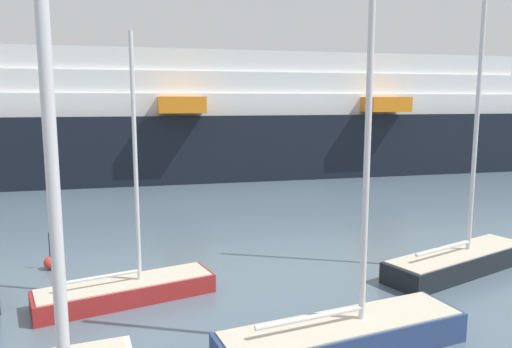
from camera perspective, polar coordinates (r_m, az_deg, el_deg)
The scene contains 5 objects.
sailboat_0 at distance 17.73m, azimuth -14.91°, elevation -12.71°, with size 6.20×2.78×9.03m.
sailboat_2 at distance 21.37m, azimuth 22.67°, elevation -8.84°, with size 7.39×3.71×13.57m.
sailboat_4 at distance 14.14m, azimuth 10.25°, elevation -17.70°, with size 7.24×2.51×11.06m.
channel_buoy_1 at distance 21.82m, azimuth -22.87°, elevation -9.49°, with size 0.55×0.55×1.55m.
cruise_ship at distance 46.78m, azimuth -20.59°, elevation 5.94°, with size 101.63×20.68×16.05m.
Camera 1 is at (-6.71, -4.89, 6.82)m, focal length 34.23 mm.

